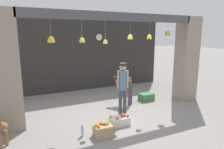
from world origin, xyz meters
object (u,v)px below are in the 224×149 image
wall_clock (99,37)px  produce_box_green (146,97)px  fruit_crate_oranges (103,130)px  water_bottle (82,131)px  shopkeeper (123,85)px  worker_stooping (125,86)px  fruit_crate_apples (119,121)px

wall_clock → produce_box_green: bearing=-68.5°
fruit_crate_oranges → water_bottle: fruit_crate_oranges is taller
shopkeeper → water_bottle: size_ratio=6.09×
worker_stooping → water_bottle: size_ratio=3.73×
water_bottle → worker_stooping: bearing=38.2°
fruit_crate_oranges → fruit_crate_apples: bearing=31.1°
shopkeeper → wall_clock: 3.63m
produce_box_green → water_bottle: 3.45m
fruit_crate_apples → water_bottle: size_ratio=2.04×
fruit_crate_apples → produce_box_green: bearing=37.3°
fruit_crate_oranges → shopkeeper: bearing=42.8°
shopkeeper → fruit_crate_apples: 1.12m
produce_box_green → water_bottle: (-3.04, -1.63, -0.01)m
shopkeeper → fruit_crate_apples: size_ratio=2.99×
produce_box_green → wall_clock: 3.45m
worker_stooping → water_bottle: bearing=-179.5°
fruit_crate_oranges → produce_box_green: size_ratio=0.85×
shopkeeper → wall_clock: (0.53, 3.30, 1.40)m
shopkeeper → produce_box_green: 1.92m
fruit_crate_apples → worker_stooping: bearing=56.5°
fruit_crate_oranges → water_bottle: size_ratio=1.65×
fruit_crate_oranges → wall_clock: size_ratio=1.48×
fruit_crate_apples → fruit_crate_oranges: bearing=-148.9°
produce_box_green → water_bottle: size_ratio=1.95×
shopkeeper → fruit_crate_oranges: bearing=67.1°
fruit_crate_oranges → fruit_crate_apples: (0.65, 0.39, -0.03)m
shopkeeper → water_bottle: bearing=50.9°
wall_clock → fruit_crate_oranges: bearing=-110.5°
fruit_crate_oranges → wall_clock: wall_clock is taller
water_bottle → fruit_crate_oranges: bearing=-24.9°
worker_stooping → wall_clock: wall_clock is taller
produce_box_green → fruit_crate_oranges: bearing=-144.2°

